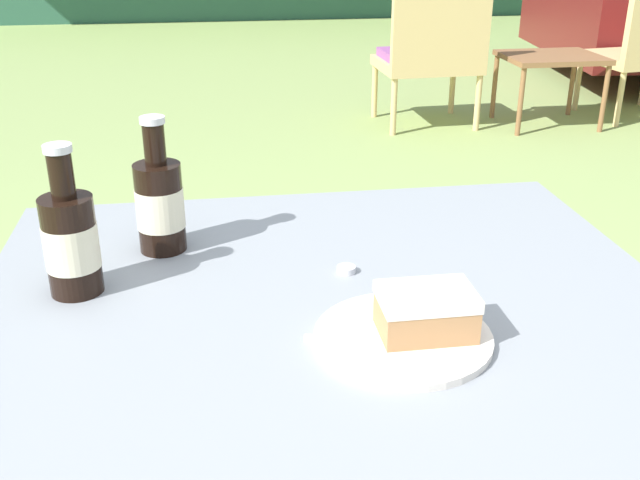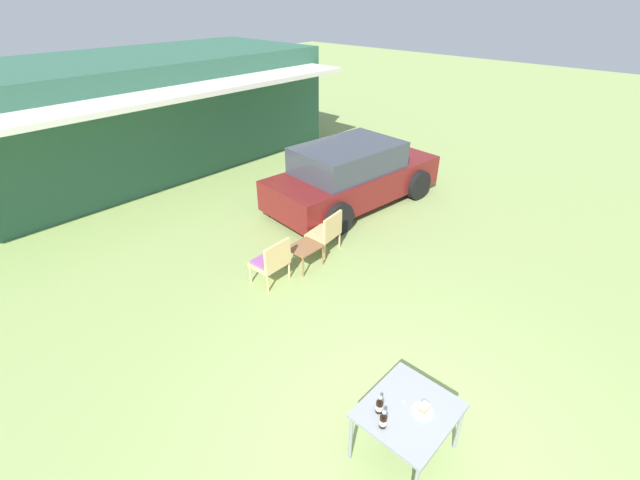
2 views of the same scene
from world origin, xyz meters
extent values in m
plane|color=#8CA35B|center=(0.00, 0.00, 0.00)|extent=(60.00, 60.00, 0.00)
cube|color=#2D5B47|center=(1.77, 10.70, 1.46)|extent=(11.96, 4.44, 2.92)
cube|color=silver|center=(1.77, 7.88, 2.40)|extent=(11.37, 1.20, 0.12)
cube|color=maroon|center=(4.65, 4.47, 0.54)|extent=(4.45, 2.13, 0.68)
cube|color=#383D47|center=(4.43, 4.49, 1.17)|extent=(2.51, 1.80, 0.59)
cylinder|color=black|center=(6.06, 5.21, 0.36)|extent=(0.73, 0.27, 0.72)
cylinder|color=black|center=(5.88, 3.46, 0.36)|extent=(0.73, 0.27, 0.72)
cylinder|color=black|center=(3.41, 5.48, 0.36)|extent=(0.73, 0.27, 0.72)
cylinder|color=black|center=(3.23, 3.73, 0.36)|extent=(0.73, 0.27, 0.72)
cylinder|color=tan|center=(1.42, 3.76, 0.17)|extent=(0.04, 0.04, 0.33)
cylinder|color=tan|center=(0.90, 3.74, 0.17)|extent=(0.04, 0.04, 0.33)
cylinder|color=tan|center=(1.44, 3.33, 0.17)|extent=(0.04, 0.04, 0.33)
cylinder|color=tan|center=(0.92, 3.31, 0.17)|extent=(0.04, 0.04, 0.33)
cube|color=tan|center=(1.17, 3.53, 0.36)|extent=(0.60, 0.51, 0.06)
cube|color=tan|center=(1.18, 3.31, 0.61)|extent=(0.58, 0.08, 0.44)
cube|color=#995193|center=(1.17, 3.53, 0.42)|extent=(0.54, 0.44, 0.05)
cylinder|color=tan|center=(2.78, 3.78, 0.17)|extent=(0.04, 0.04, 0.33)
cylinder|color=tan|center=(2.26, 3.71, 0.17)|extent=(0.04, 0.04, 0.33)
cylinder|color=tan|center=(2.84, 3.36, 0.17)|extent=(0.04, 0.04, 0.33)
cylinder|color=tan|center=(2.32, 3.28, 0.17)|extent=(0.04, 0.04, 0.33)
cube|color=tan|center=(2.55, 3.53, 0.36)|extent=(0.64, 0.56, 0.06)
cube|color=tan|center=(2.58, 3.32, 0.61)|extent=(0.58, 0.13, 0.44)
cube|color=brown|center=(1.91, 3.39, 0.41)|extent=(0.57, 0.47, 0.03)
cylinder|color=brown|center=(1.65, 3.18, 0.20)|extent=(0.03, 0.03, 0.40)
cylinder|color=brown|center=(2.17, 3.18, 0.20)|extent=(0.03, 0.03, 0.40)
cylinder|color=brown|center=(1.65, 3.61, 0.20)|extent=(0.03, 0.03, 0.40)
cylinder|color=brown|center=(2.17, 3.61, 0.20)|extent=(0.03, 0.03, 0.40)
cube|color=gray|center=(0.00, 0.00, 0.70)|extent=(0.97, 0.87, 0.04)
cylinder|color=gray|center=(0.45, -0.39, 0.34)|extent=(0.04, 0.04, 0.68)
cylinder|color=gray|center=(-0.45, 0.39, 0.34)|extent=(0.04, 0.04, 0.68)
cylinder|color=gray|center=(0.45, 0.39, 0.34)|extent=(0.04, 0.04, 0.68)
cylinder|color=silver|center=(0.07, -0.11, 0.73)|extent=(0.22, 0.22, 0.01)
cube|color=#AD7A4C|center=(0.10, -0.11, 0.76)|extent=(0.12, 0.08, 0.04)
cube|color=silver|center=(0.10, -0.11, 0.78)|extent=(0.12, 0.08, 0.02)
cylinder|color=black|center=(-0.23, 0.21, 0.79)|extent=(0.07, 0.07, 0.14)
cylinder|color=black|center=(-0.23, 0.21, 0.90)|extent=(0.03, 0.03, 0.06)
cylinder|color=silver|center=(-0.23, 0.21, 0.93)|extent=(0.04, 0.04, 0.01)
cylinder|color=beige|center=(-0.23, 0.21, 0.79)|extent=(0.07, 0.07, 0.06)
cylinder|color=black|center=(-0.35, 0.09, 0.79)|extent=(0.07, 0.07, 0.14)
cylinder|color=black|center=(-0.35, 0.09, 0.90)|extent=(0.03, 0.03, 0.06)
cylinder|color=silver|center=(-0.35, 0.09, 0.93)|extent=(0.04, 0.04, 0.01)
cylinder|color=beige|center=(-0.35, 0.09, 0.79)|extent=(0.07, 0.07, 0.06)
cube|color=silver|center=(0.03, -0.11, 0.73)|extent=(0.16, 0.05, 0.01)
cylinder|color=silver|center=(0.04, 0.09, 0.73)|extent=(0.03, 0.03, 0.01)
camera|label=1|loc=(-0.15, -0.89, 1.22)|focal=42.00mm
camera|label=2|loc=(-2.75, -1.29, 4.46)|focal=24.00mm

